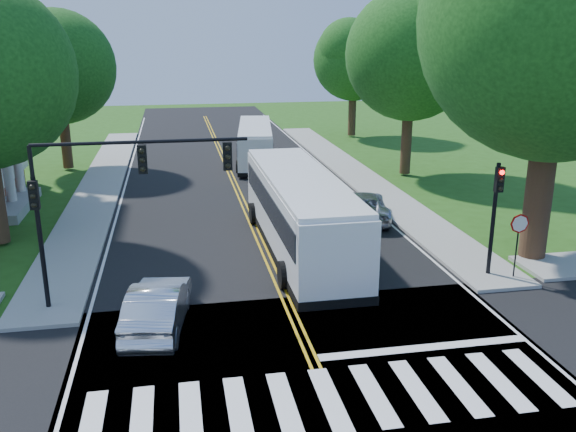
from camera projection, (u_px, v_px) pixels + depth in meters
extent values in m
plane|color=#224D13|center=(325.00, 389.00, 16.38)|extent=(140.00, 140.00, 0.00)
cube|color=black|center=(245.00, 208.00, 33.31)|extent=(14.00, 96.00, 0.01)
cube|color=black|center=(325.00, 389.00, 16.38)|extent=(60.00, 12.00, 0.01)
cube|color=gold|center=(237.00, 190.00, 37.07)|extent=(0.36, 70.00, 0.01)
cube|color=silver|center=(123.00, 195.00, 35.87)|extent=(0.12, 70.00, 0.01)
cube|color=silver|center=(345.00, 185.00, 38.28)|extent=(0.12, 70.00, 0.01)
cube|color=silver|center=(330.00, 399.00, 15.90)|extent=(12.60, 3.00, 0.01)
cube|color=silver|center=(424.00, 348.00, 18.50)|extent=(6.60, 0.40, 0.01)
cube|color=gray|center=(101.00, 184.00, 38.40)|extent=(2.60, 40.00, 0.15)
cube|color=gray|center=(354.00, 173.00, 41.35)|extent=(2.60, 40.00, 0.15)
cylinder|color=#332414|center=(540.00, 187.00, 24.95)|extent=(1.10, 1.10, 6.00)
sphere|color=#266C1F|center=(560.00, 20.00, 23.08)|extent=(10.80, 10.80, 10.80)
cylinder|color=#332414|center=(65.00, 136.00, 41.97)|extent=(0.70, 0.70, 4.40)
sphere|color=#266C1F|center=(58.00, 67.00, 40.63)|extent=(7.60, 7.60, 7.60)
cylinder|color=#332414|center=(407.00, 136.00, 40.24)|extent=(0.70, 0.70, 5.00)
sphere|color=#266C1F|center=(411.00, 54.00, 38.73)|extent=(8.40, 8.40, 8.40)
cylinder|color=#332414|center=(352.00, 111.00, 55.56)|extent=(0.70, 0.70, 4.40)
sphere|color=#266C1F|center=(354.00, 60.00, 54.25)|extent=(7.20, 7.20, 7.20)
cube|color=silver|center=(3.00, 129.00, 31.73)|extent=(1.40, 6.00, 0.45)
cube|color=gray|center=(13.00, 205.00, 32.92)|extent=(1.80, 6.00, 0.50)
cylinder|color=silver|center=(8.00, 172.00, 32.39)|extent=(0.50, 0.50, 4.20)
cylinder|color=silver|center=(18.00, 164.00, 34.46)|extent=(0.50, 0.50, 4.20)
cylinder|color=black|center=(41.00, 243.00, 20.33)|extent=(0.16, 0.16, 4.60)
cube|color=black|center=(34.00, 195.00, 19.70)|extent=(0.30, 0.22, 0.95)
sphere|color=black|center=(32.00, 187.00, 19.48)|extent=(0.18, 0.18, 0.18)
cylinder|color=black|center=(141.00, 142.00, 20.00)|extent=(7.00, 0.12, 0.12)
cube|color=black|center=(142.00, 159.00, 20.02)|extent=(0.30, 0.22, 0.95)
cube|color=black|center=(227.00, 156.00, 20.52)|extent=(0.30, 0.22, 0.95)
cylinder|color=black|center=(493.00, 219.00, 23.27)|extent=(0.16, 0.16, 4.40)
cube|color=black|center=(499.00, 180.00, 22.67)|extent=(0.30, 0.22, 0.95)
sphere|color=#FF0A05|center=(502.00, 172.00, 22.45)|extent=(0.18, 0.18, 0.18)
cylinder|color=black|center=(516.00, 250.00, 23.26)|extent=(0.06, 0.06, 2.20)
cylinder|color=#A50A07|center=(520.00, 224.00, 22.93)|extent=(0.76, 0.04, 0.76)
cube|color=silver|center=(299.00, 213.00, 26.35)|extent=(2.86, 12.95, 3.02)
cube|color=black|center=(299.00, 201.00, 26.19)|extent=(2.92, 12.05, 1.04)
cube|color=black|center=(274.00, 172.00, 32.36)|extent=(2.68, 0.11, 1.75)
cube|color=orange|center=(274.00, 154.00, 32.08)|extent=(1.86, 0.11, 0.35)
cube|color=black|center=(299.00, 242.00, 26.73)|extent=(2.91, 13.05, 0.33)
cube|color=silver|center=(300.00, 178.00, 25.89)|extent=(2.80, 12.56, 0.24)
cylinder|color=black|center=(309.00, 210.00, 30.96)|extent=(0.36, 1.05, 1.05)
cylinder|color=black|center=(254.00, 213.00, 30.44)|extent=(0.36, 1.05, 1.05)
cylinder|color=black|center=(357.00, 269.00, 23.23)|extent=(0.36, 1.05, 1.05)
cylinder|color=black|center=(284.00, 275.00, 22.71)|extent=(0.36, 1.05, 1.05)
cube|color=silver|center=(255.00, 144.00, 44.49)|extent=(3.71, 10.87, 2.48)
cube|color=black|center=(255.00, 138.00, 44.36)|extent=(3.68, 10.14, 0.86)
cube|color=black|center=(255.00, 129.00, 49.55)|extent=(2.21, 0.39, 1.45)
cube|color=orange|center=(255.00, 119.00, 49.31)|extent=(1.54, 0.30, 0.29)
cube|color=black|center=(255.00, 159.00, 44.81)|extent=(3.77, 10.98, 0.27)
cube|color=silver|center=(255.00, 126.00, 44.12)|extent=(3.62, 10.55, 0.20)
cylinder|color=black|center=(270.00, 148.00, 48.20)|extent=(0.40, 0.90, 0.87)
cylinder|color=black|center=(240.00, 148.00, 48.08)|extent=(0.40, 0.90, 0.87)
cylinder|color=black|center=(273.00, 166.00, 41.72)|extent=(0.40, 0.90, 0.87)
cylinder|color=black|center=(238.00, 166.00, 41.60)|extent=(0.40, 0.90, 0.87)
imported|color=silver|center=(158.00, 306.00, 19.52)|extent=(2.28, 4.86, 1.54)
imported|color=#ABAEB3|center=(363.00, 206.00, 31.10)|extent=(3.37, 5.52, 1.43)
imported|color=black|center=(346.00, 204.00, 31.58)|extent=(2.24, 4.64, 1.30)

